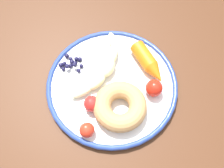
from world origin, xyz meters
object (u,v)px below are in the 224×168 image
(dining_table, at_px, (129,100))
(donut, at_px, (120,106))
(carrot_orange, at_px, (149,63))
(banana, at_px, (104,67))
(plate, at_px, (112,85))
(tomato_near, at_px, (92,103))
(blueberry_pile, at_px, (71,63))
(tomato_far, at_px, (87,130))
(tomato_mid, at_px, (154,88))

(dining_table, height_order, donut, donut)
(carrot_orange, distance_m, donut, 0.13)
(banana, distance_m, donut, 0.11)
(dining_table, xyz_separation_m, carrot_orange, (-0.01, 0.06, 0.13))
(plate, bearing_deg, tomato_near, -72.25)
(donut, height_order, blueberry_pile, donut)
(dining_table, relative_size, tomato_far, 29.89)
(blueberry_pile, bearing_deg, dining_table, 38.33)
(donut, distance_m, tomato_far, 0.09)
(plate, xyz_separation_m, donut, (0.06, -0.02, 0.02))
(tomato_mid, relative_size, tomato_far, 1.20)
(plate, distance_m, banana, 0.05)
(dining_table, distance_m, plate, 0.12)
(dining_table, relative_size, tomato_mid, 24.85)
(plate, height_order, banana, banana)
(dining_table, bearing_deg, banana, -150.25)
(dining_table, bearing_deg, tomato_mid, 29.00)
(dining_table, height_order, banana, banana)
(carrot_orange, bearing_deg, tomato_far, -74.29)
(dining_table, distance_m, tomato_far, 0.21)
(banana, xyz_separation_m, donut, (0.11, -0.03, 0.01))
(tomato_near, bearing_deg, blueberry_pile, 173.15)
(plate, relative_size, blueberry_pile, 4.96)
(donut, bearing_deg, tomato_mid, 85.90)
(blueberry_pile, height_order, tomato_near, tomato_near)
(tomato_mid, bearing_deg, donut, -94.10)
(donut, xyz_separation_m, blueberry_pile, (-0.16, -0.03, -0.01))
(carrot_orange, bearing_deg, tomato_near, -85.68)
(carrot_orange, relative_size, tomato_mid, 2.96)
(donut, height_order, tomato_mid, same)
(carrot_orange, distance_m, tomato_far, 0.22)
(banana, distance_m, tomato_far, 0.16)
(carrot_orange, height_order, tomato_mid, tomato_mid)
(plate, distance_m, tomato_mid, 0.10)
(tomato_far, bearing_deg, dining_table, 106.24)
(plate, distance_m, donut, 0.07)
(tomato_near, bearing_deg, dining_table, 89.22)
(tomato_near, bearing_deg, donut, 49.79)
(plate, height_order, carrot_orange, carrot_orange)
(dining_table, height_order, tomato_near, tomato_near)
(plate, xyz_separation_m, tomato_mid, (0.07, 0.07, 0.02))
(carrot_orange, distance_m, blueberry_pile, 0.19)
(tomato_mid, height_order, tomato_far, tomato_mid)
(carrot_orange, distance_m, tomato_mid, 0.07)
(plate, bearing_deg, blueberry_pile, -151.51)
(dining_table, distance_m, carrot_orange, 0.14)
(dining_table, distance_m, donut, 0.15)
(dining_table, bearing_deg, plate, -118.52)
(dining_table, relative_size, plate, 3.14)
(blueberry_pile, relative_size, tomato_far, 1.92)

